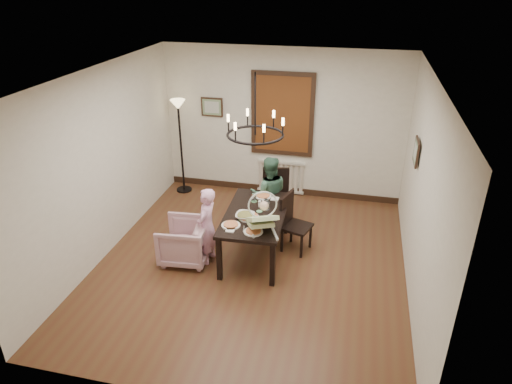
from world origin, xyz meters
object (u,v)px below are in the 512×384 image
at_px(armchair, 184,241).
at_px(drinking_glass, 267,206).
at_px(chair_far, 276,200).
at_px(floor_lamp, 181,148).
at_px(seated_man, 269,200).
at_px(elderly_woman, 207,232).
at_px(chair_right, 297,224).
at_px(baby_bouncer, 262,217).
at_px(dining_table, 255,218).

relative_size(armchair, drinking_glass, 5.12).
bearing_deg(chair_far, floor_lamp, 143.13).
distance_m(armchair, seated_man, 1.60).
height_order(elderly_woman, seated_man, seated_man).
relative_size(chair_far, elderly_woman, 1.02).
height_order(chair_far, chair_right, chair_far).
height_order(elderly_woman, baby_bouncer, baby_bouncer).
bearing_deg(armchair, baby_bouncer, 82.03).
relative_size(seated_man, baby_bouncer, 1.80).
distance_m(chair_right, seated_man, 0.78).
distance_m(seated_man, drinking_glass, 0.75).
bearing_deg(seated_man, dining_table, 71.83).
distance_m(chair_far, drinking_glass, 0.85).
distance_m(chair_far, chair_right, 0.79).
bearing_deg(baby_bouncer, floor_lamp, 108.08).
bearing_deg(drinking_glass, seated_man, 99.56).
height_order(dining_table, chair_far, chair_far).
distance_m(chair_far, armchair, 1.74).
xyz_separation_m(dining_table, seated_man, (0.04, 0.82, -0.11)).
xyz_separation_m(drinking_glass, floor_lamp, (-2.06, 1.77, 0.10)).
bearing_deg(dining_table, chair_far, 79.01).
relative_size(baby_bouncer, drinking_glass, 4.29).
bearing_deg(armchair, drinking_glass, 108.90).
xyz_separation_m(armchair, seated_man, (1.04, 1.20, 0.22)).
distance_m(elderly_woman, drinking_glass, 0.97).
distance_m(dining_table, chair_far, 0.94).
bearing_deg(drinking_glass, baby_bouncer, -86.02).
height_order(armchair, elderly_woman, elderly_woman).
distance_m(seated_man, baby_bouncer, 1.34).
relative_size(armchair, elderly_woman, 0.72).
distance_m(seated_man, floor_lamp, 2.25).
relative_size(chair_far, seated_man, 0.94).
relative_size(dining_table, seated_man, 1.47).
distance_m(baby_bouncer, drinking_glass, 0.59).
distance_m(elderly_woman, baby_bouncer, 0.96).
bearing_deg(dining_table, armchair, -161.44).
bearing_deg(elderly_woman, dining_table, 121.70).
distance_m(dining_table, chair_right, 0.68).
xyz_separation_m(dining_table, elderly_woman, (-0.65, -0.33, -0.15)).
bearing_deg(baby_bouncer, seated_man, 73.30).
bearing_deg(armchair, floor_lamp, -163.09).
bearing_deg(dining_table, drinking_glass, 36.08).
distance_m(dining_table, drinking_glass, 0.25).
bearing_deg(baby_bouncer, chair_far, 68.57).
xyz_separation_m(chair_far, drinking_glass, (0.02, -0.79, 0.29)).
height_order(chair_far, floor_lamp, floor_lamp).
bearing_deg(drinking_glass, elderly_woman, -150.89).
xyz_separation_m(seated_man, floor_lamp, (-1.94, 1.07, 0.36)).
bearing_deg(elderly_woman, chair_right, 120.91).
bearing_deg(baby_bouncer, chair_right, 37.45).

